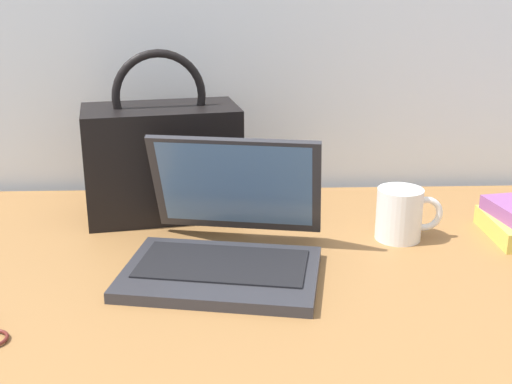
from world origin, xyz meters
TOP-DOWN VIEW (x-y plane):
  - desk at (0.00, 0.00)m, footprint 1.60×0.76m
  - laptop at (-0.11, -0.03)m, footprint 0.35×0.35m
  - coffee_mug at (0.21, 0.08)m, footprint 0.12×0.08m
  - handbag at (-0.24, 0.23)m, footprint 0.32×0.21m

SIDE VIEW (x-z plane):
  - desk at x=0.00m, z-range 0.00..0.03m
  - laptop at x=-0.11m, z-range -0.03..0.18m
  - coffee_mug at x=0.21m, z-range 0.03..0.13m
  - handbag at x=-0.24m, z-range -0.02..0.31m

